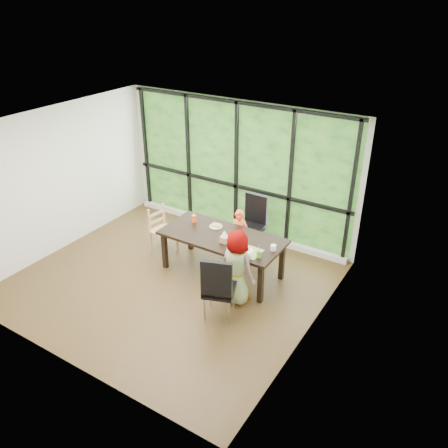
{
  "coord_description": "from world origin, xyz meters",
  "views": [
    {
      "loc": [
        4.22,
        -5.03,
        4.54
      ],
      "look_at": [
        0.71,
        0.6,
        1.05
      ],
      "focal_mm": 36.51,
      "sensor_mm": 36.0,
      "label": 1
    }
  ],
  "objects": [
    {
      "name": "chair_interior_leather",
      "position": [
        1.19,
        -0.3,
        0.54
      ],
      "size": [
        0.59,
        0.59,
        1.08
      ],
      "primitive_type": "cube",
      "rotation": [
        0.0,
        0.0,
        3.49
      ],
      "color": "black",
      "rests_on": "ground"
    },
    {
      "name": "orange_cup",
      "position": [
        -0.09,
        0.86,
        0.82
      ],
      "size": [
        0.09,
        0.09,
        0.14
      ],
      "primitive_type": "cylinder",
      "color": "#D55520",
      "rests_on": "dining_table"
    },
    {
      "name": "tissue_box",
      "position": [
        0.76,
        0.54,
        0.8
      ],
      "size": [
        0.13,
        0.13,
        0.11
      ],
      "primitive_type": "cube",
      "color": "tan",
      "rests_on": "dining_table"
    },
    {
      "name": "child_older",
      "position": [
        1.24,
        0.15,
        0.63
      ],
      "size": [
        0.67,
        0.48,
        1.26
      ],
      "primitive_type": "imported",
      "rotation": [
        0.0,
        0.0,
        3.01
      ],
      "color": "gray",
      "rests_on": "ground"
    },
    {
      "name": "dining_table",
      "position": [
        0.61,
        0.7,
        0.38
      ],
      "size": [
        2.17,
        1.09,
        0.75
      ],
      "primitive_type": "cube",
      "rotation": [
        0.0,
        0.0,
        0.05
      ],
      "color": "black",
      "rests_on": "ground"
    },
    {
      "name": "plate_near",
      "position": [
        1.22,
        0.48,
        0.76
      ],
      "size": [
        0.22,
        0.22,
        0.01
      ],
      "primitive_type": "cylinder",
      "color": "white",
      "rests_on": "dining_table"
    },
    {
      "name": "placemat",
      "position": [
        1.2,
        0.48,
        0.75
      ],
      "size": [
        0.49,
        0.36,
        0.01
      ],
      "primitive_type": "cube",
      "color": "tan",
      "rests_on": "dining_table"
    },
    {
      "name": "back_wall",
      "position": [
        0.0,
        2.25,
        1.35
      ],
      "size": [
        5.0,
        0.0,
        5.0
      ],
      "primitive_type": "plane",
      "rotation": [
        1.57,
        0.0,
        0.0
      ],
      "color": "silver",
      "rests_on": "ground"
    },
    {
      "name": "crepe_rolls_far",
      "position": [
        0.34,
        0.92,
        0.78
      ],
      "size": [
        0.2,
        0.12,
        0.04
      ],
      "primitive_type": null,
      "color": "tan",
      "rests_on": "plate_far"
    },
    {
      "name": "chair_end_beech",
      "position": [
        -0.72,
        0.74,
        0.45
      ],
      "size": [
        0.46,
        0.48,
        0.9
      ],
      "primitive_type": "cube",
      "rotation": [
        0.0,
        0.0,
        1.41
      ],
      "color": "tan",
      "rests_on": "ground"
    },
    {
      "name": "white_mug",
      "position": [
        1.56,
        0.73,
        0.8
      ],
      "size": [
        0.09,
        0.09,
        0.09
      ],
      "primitive_type": "cylinder",
      "color": "white",
      "rests_on": "dining_table"
    },
    {
      "name": "ground",
      "position": [
        0.0,
        0.0,
        0.0
      ],
      "size": [
        5.0,
        5.0,
        0.0
      ],
      "primitive_type": "plane",
      "color": "black",
      "rests_on": "ground"
    },
    {
      "name": "straw_pink",
      "position": [
        1.47,
        0.42,
        0.91
      ],
      "size": [
        0.01,
        0.04,
        0.2
      ],
      "primitive_type": "cylinder",
      "rotation": [
        0.14,
        0.0,
        0.0
      ],
      "color": "pink",
      "rests_on": "green_cup"
    },
    {
      "name": "window_sill",
      "position": [
        0.0,
        2.15,
        0.05
      ],
      "size": [
        4.8,
        0.12,
        0.1
      ],
      "primitive_type": "cube",
      "color": "silver",
      "rests_on": "ground"
    },
    {
      "name": "straw_white",
      "position": [
        -0.09,
        0.86,
        0.93
      ],
      "size": [
        0.01,
        0.04,
        0.2
      ],
      "primitive_type": "cylinder",
      "rotation": [
        0.14,
        0.0,
        0.0
      ],
      "color": "white",
      "rests_on": "orange_cup"
    },
    {
      "name": "child_toddler",
      "position": [
        0.61,
        1.29,
        0.49
      ],
      "size": [
        0.39,
        0.29,
        0.98
      ],
      "primitive_type": "imported",
      "rotation": [
        0.0,
        0.0,
        0.17
      ],
      "color": "#FD542B",
      "rests_on": "ground"
    },
    {
      "name": "plate_far",
      "position": [
        0.34,
        0.92,
        0.76
      ],
      "size": [
        0.23,
        0.23,
        0.01
      ],
      "primitive_type": "cylinder",
      "color": "white",
      "rests_on": "dining_table"
    },
    {
      "name": "green_cup",
      "position": [
        1.47,
        0.42,
        0.81
      ],
      "size": [
        0.08,
        0.08,
        0.12
      ],
      "primitive_type": "cylinder",
      "color": "#5DBE37",
      "rests_on": "dining_table"
    },
    {
      "name": "window_mullions",
      "position": [
        0.0,
        2.19,
        1.35
      ],
      "size": [
        4.8,
        0.06,
        2.65
      ],
      "primitive_type": null,
      "color": "black",
      "rests_on": "back_wall"
    },
    {
      "name": "chair_window_leather",
      "position": [
        0.64,
        1.69,
        0.54
      ],
      "size": [
        0.46,
        0.46,
        1.08
      ],
      "primitive_type": "cube",
      "rotation": [
        0.0,
        0.0,
        -0.0
      ],
      "color": "black",
      "rests_on": "ground"
    },
    {
      "name": "tissue",
      "position": [
        0.76,
        0.54,
        0.91
      ],
      "size": [
        0.12,
        0.12,
        0.11
      ],
      "primitive_type": "cone",
      "color": "white",
      "rests_on": "tissue_box"
    },
    {
      "name": "crepe_rolls_near",
      "position": [
        1.22,
        0.48,
        0.78
      ],
      "size": [
        0.05,
        0.12,
        0.04
      ],
      "primitive_type": null,
      "color": "tan",
      "rests_on": "plate_near"
    },
    {
      "name": "foliage_backdrop",
      "position": [
        0.0,
        2.23,
        1.35
      ],
      "size": [
        4.8,
        0.02,
        2.65
      ],
      "primitive_type": "cube",
      "color": "#164613",
      "rests_on": "back_wall"
    }
  ]
}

